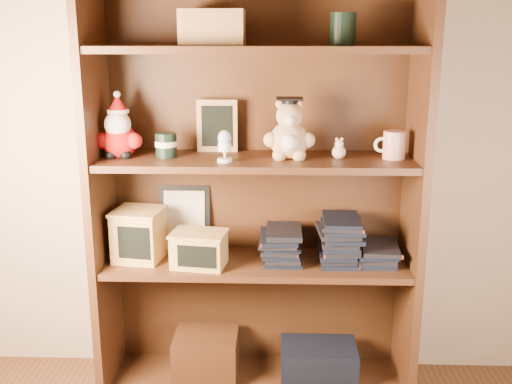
% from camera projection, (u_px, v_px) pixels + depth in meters
% --- Properties ---
extents(room_envelope, '(3.04, 3.04, 2.51)m').
position_uv_depth(room_envelope, '(149.00, 16.00, 0.81)').
color(room_envelope, '#4D2E1A').
rests_on(room_envelope, ground).
extents(bookcase, '(1.20, 0.35, 1.60)m').
position_uv_depth(bookcase, '(256.00, 199.00, 2.28)').
color(bookcase, '#462614').
rests_on(bookcase, ground).
extents(shelf_lower, '(1.14, 0.33, 0.02)m').
position_uv_depth(shelf_lower, '(256.00, 263.00, 2.29)').
color(shelf_lower, '#462614').
rests_on(shelf_lower, ground).
extents(shelf_upper, '(1.14, 0.33, 0.02)m').
position_uv_depth(shelf_upper, '(256.00, 161.00, 2.19)').
color(shelf_upper, '#462614').
rests_on(shelf_upper, ground).
extents(santa_plush, '(0.18, 0.13, 0.25)m').
position_uv_depth(santa_plush, '(119.00, 133.00, 2.18)').
color(santa_plush, '#A50F0F').
rests_on(santa_plush, shelf_upper).
extents(teachers_tin, '(0.08, 0.08, 0.09)m').
position_uv_depth(teachers_tin, '(166.00, 145.00, 2.19)').
color(teachers_tin, black).
rests_on(teachers_tin, shelf_upper).
extents(chalkboard_plaque, '(0.16, 0.08, 0.20)m').
position_uv_depth(chalkboard_plaque, '(217.00, 127.00, 2.28)').
color(chalkboard_plaque, '#9E7547').
rests_on(chalkboard_plaque, shelf_upper).
extents(egg_cup, '(0.05, 0.05, 0.11)m').
position_uv_depth(egg_cup, '(225.00, 145.00, 2.10)').
color(egg_cup, white).
rests_on(egg_cup, shelf_upper).
extents(grad_teddy_bear, '(0.19, 0.16, 0.23)m').
position_uv_depth(grad_teddy_bear, '(289.00, 135.00, 2.16)').
color(grad_teddy_bear, tan).
rests_on(grad_teddy_bear, shelf_upper).
extents(pink_figurine, '(0.05, 0.05, 0.08)m').
position_uv_depth(pink_figurine, '(339.00, 150.00, 2.17)').
color(pink_figurine, beige).
rests_on(pink_figurine, shelf_upper).
extents(teacher_mug, '(0.11, 0.08, 0.10)m').
position_uv_depth(teacher_mug, '(394.00, 145.00, 2.16)').
color(teacher_mug, silver).
rests_on(teacher_mug, shelf_upper).
extents(certificate_frame, '(0.20, 0.05, 0.25)m').
position_uv_depth(certificate_frame, '(185.00, 217.00, 2.40)').
color(certificate_frame, black).
rests_on(certificate_frame, shelf_lower).
extents(treats_box, '(0.20, 0.20, 0.20)m').
position_uv_depth(treats_box, '(139.00, 234.00, 2.28)').
color(treats_box, tan).
rests_on(treats_box, shelf_lower).
extents(pencils_box, '(0.22, 0.17, 0.13)m').
position_uv_depth(pencils_box, '(199.00, 249.00, 2.22)').
color(pencils_box, tan).
rests_on(pencils_box, shelf_lower).
extents(book_stack_left, '(0.14, 0.20, 0.13)m').
position_uv_depth(book_stack_left, '(281.00, 245.00, 2.27)').
color(book_stack_left, black).
rests_on(book_stack_left, shelf_lower).
extents(book_stack_mid, '(0.14, 0.20, 0.18)m').
position_uv_depth(book_stack_mid, '(340.00, 239.00, 2.26)').
color(book_stack_mid, black).
rests_on(book_stack_mid, shelf_lower).
extents(book_stack_right, '(0.14, 0.20, 0.06)m').
position_uv_depth(book_stack_right, '(377.00, 254.00, 2.27)').
color(book_stack_right, black).
rests_on(book_stack_right, shelf_lower).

